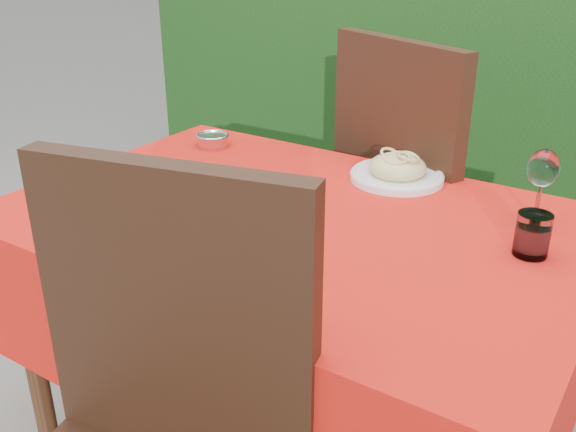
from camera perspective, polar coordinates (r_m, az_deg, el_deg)
The scene contains 9 objects.
hedge at distance 2.75m, azimuth 18.94°, elevation 14.46°, with size 3.20×0.55×1.78m.
dining_table at distance 1.48m, azimuth 0.42°, elevation -5.24°, with size 1.26×0.86×0.75m.
chair_far at distance 1.93m, azimuth 11.68°, elevation 1.97°, with size 0.63×0.63×1.06m.
pizza_plate at distance 1.30m, azimuth -6.20°, elevation -0.79°, with size 0.32×0.32×0.06m.
pasta_plate at distance 1.62m, azimuth 9.67°, elevation 3.97°, with size 0.23×0.23×0.07m.
water_glass at distance 1.30m, azimuth 20.89°, elevation -1.75°, with size 0.07×0.07×0.09m.
wine_glass at distance 1.44m, azimuth 21.71°, elevation 3.70°, with size 0.07×0.07×0.16m.
fork at distance 1.59m, azimuth -9.81°, elevation 2.78°, with size 0.03×0.21×0.01m, color #ADAEB4.
steel_ramekin at distance 1.87m, azimuth -6.69°, elevation 6.67°, with size 0.09×0.09×0.03m, color silver.
Camera 1 is at (0.70, -1.08, 1.32)m, focal length 40.00 mm.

